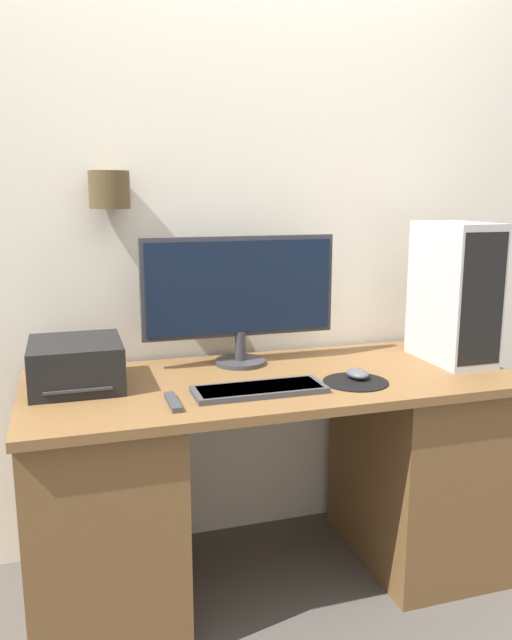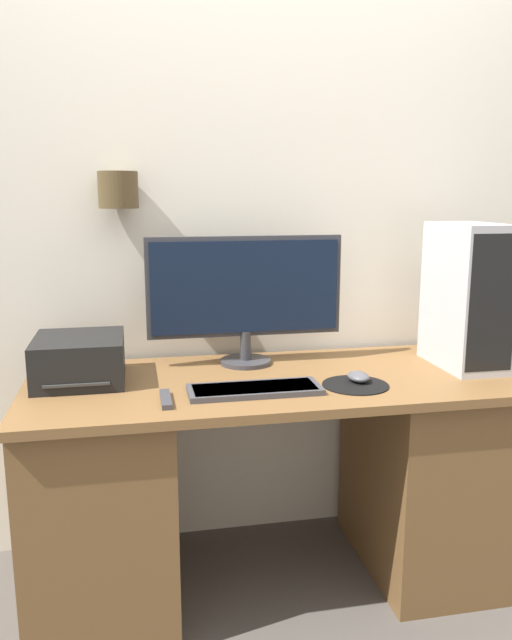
% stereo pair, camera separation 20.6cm
% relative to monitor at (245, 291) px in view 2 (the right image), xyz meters
% --- Properties ---
extents(wall_back, '(6.40, 0.19, 2.70)m').
position_rel_monitor_xyz_m(wall_back, '(0.06, 0.20, 0.32)').
color(wall_back, silver).
rests_on(wall_back, ground_plane).
extents(desk, '(1.65, 0.69, 0.76)m').
position_rel_monitor_xyz_m(desk, '(0.06, -0.20, -0.64)').
color(desk, brown).
rests_on(desk, ground_plane).
extents(monitor, '(0.71, 0.19, 0.47)m').
position_rel_monitor_xyz_m(monitor, '(0.00, 0.00, 0.00)').
color(monitor, '#333338').
rests_on(monitor, desk).
extents(keyboard, '(0.42, 0.15, 0.02)m').
position_rel_monitor_xyz_m(keyboard, '(-0.03, -0.34, -0.26)').
color(keyboard, '#3D3D42').
rests_on(keyboard, desk).
extents(mousepad, '(0.22, 0.22, 0.00)m').
position_rel_monitor_xyz_m(mousepad, '(0.30, -0.34, -0.27)').
color(mousepad, black).
rests_on(mousepad, desk).
extents(mouse, '(0.07, 0.10, 0.03)m').
position_rel_monitor_xyz_m(mouse, '(0.32, -0.31, -0.25)').
color(mouse, '#4C4C51').
rests_on(mouse, mousepad).
extents(computer_tower, '(0.19, 0.34, 0.51)m').
position_rel_monitor_xyz_m(computer_tower, '(0.77, -0.18, -0.01)').
color(computer_tower, '#B2B2B7').
rests_on(computer_tower, desk).
extents(printer, '(0.29, 0.32, 0.15)m').
position_rel_monitor_xyz_m(printer, '(-0.58, -0.11, -0.20)').
color(printer, black).
rests_on(printer, desk).
extents(remote_control, '(0.03, 0.16, 0.02)m').
position_rel_monitor_xyz_m(remote_control, '(-0.31, -0.38, -0.26)').
color(remote_control, '#38383D').
rests_on(remote_control, desk).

